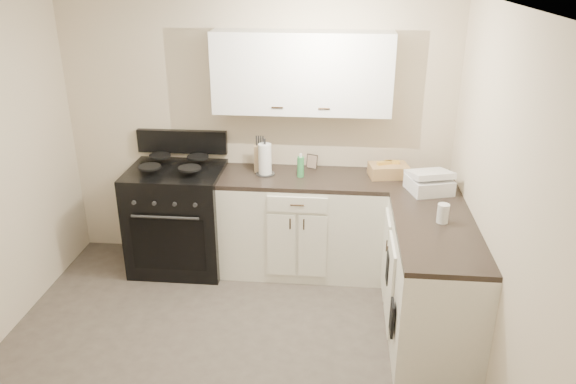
# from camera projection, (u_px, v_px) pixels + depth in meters

# --- Properties ---
(floor) EXTENTS (3.60, 3.60, 0.00)m
(floor) POSITION_uv_depth(u_px,v_px,m) (225.00, 370.00, 4.07)
(floor) COLOR #473F38
(floor) RESTS_ON ground
(ceiling) EXTENTS (3.60, 3.60, 0.00)m
(ceiling) POSITION_uv_depth(u_px,v_px,m) (206.00, 8.00, 3.10)
(ceiling) COLOR white
(ceiling) RESTS_ON wall_back
(wall_back) EXTENTS (3.60, 0.00, 3.60)m
(wall_back) POSITION_uv_depth(u_px,v_px,m) (257.00, 132.00, 5.23)
(wall_back) COLOR beige
(wall_back) RESTS_ON ground
(wall_right) EXTENTS (0.00, 3.60, 3.60)m
(wall_right) POSITION_uv_depth(u_px,v_px,m) (506.00, 225.00, 3.43)
(wall_right) COLOR beige
(wall_right) RESTS_ON ground
(base_cabinets_back) EXTENTS (1.55, 0.60, 0.90)m
(base_cabinets_back) POSITION_uv_depth(u_px,v_px,m) (300.00, 225.00, 5.23)
(base_cabinets_back) COLOR silver
(base_cabinets_back) RESTS_ON floor
(base_cabinets_right) EXTENTS (0.60, 1.90, 0.90)m
(base_cabinets_right) POSITION_uv_depth(u_px,v_px,m) (426.00, 266.00, 4.54)
(base_cabinets_right) COLOR silver
(base_cabinets_right) RESTS_ON floor
(countertop_back) EXTENTS (1.55, 0.60, 0.04)m
(countertop_back) POSITION_uv_depth(u_px,v_px,m) (300.00, 178.00, 5.05)
(countertop_back) COLOR black
(countertop_back) RESTS_ON base_cabinets_back
(countertop_right) EXTENTS (0.60, 1.90, 0.04)m
(countertop_right) POSITION_uv_depth(u_px,v_px,m) (432.00, 214.00, 4.36)
(countertop_right) COLOR black
(countertop_right) RESTS_ON base_cabinets_right
(upper_cabinets) EXTENTS (1.55, 0.30, 0.70)m
(upper_cabinets) POSITION_uv_depth(u_px,v_px,m) (302.00, 73.00, 4.83)
(upper_cabinets) COLOR white
(upper_cabinets) RESTS_ON wall_back
(stove) EXTENTS (0.86, 0.73, 1.04)m
(stove) POSITION_uv_depth(u_px,v_px,m) (179.00, 221.00, 5.30)
(stove) COLOR black
(stove) RESTS_ON floor
(knife_block) EXTENTS (0.13, 0.12, 0.25)m
(knife_block) POSITION_uv_depth(u_px,v_px,m) (260.00, 158.00, 5.12)
(knife_block) COLOR tan
(knife_block) RESTS_ON countertop_back
(paper_towel) EXTENTS (0.12, 0.12, 0.29)m
(paper_towel) POSITION_uv_depth(u_px,v_px,m) (265.00, 159.00, 5.03)
(paper_towel) COLOR white
(paper_towel) RESTS_ON countertop_back
(soap_bottle) EXTENTS (0.07, 0.07, 0.19)m
(soap_bottle) POSITION_uv_depth(u_px,v_px,m) (301.00, 167.00, 5.00)
(soap_bottle) COLOR #38924C
(soap_bottle) RESTS_ON countertop_back
(picture_frame) EXTENTS (0.11, 0.07, 0.13)m
(picture_frame) POSITION_uv_depth(u_px,v_px,m) (312.00, 161.00, 5.22)
(picture_frame) COLOR black
(picture_frame) RESTS_ON countertop_back
(wicker_basket) EXTENTS (0.37, 0.28, 0.11)m
(wicker_basket) POSITION_uv_depth(u_px,v_px,m) (388.00, 171.00, 5.02)
(wicker_basket) COLOR tan
(wicker_basket) RESTS_ON countertop_right
(countertop_grill) EXTENTS (0.41, 0.39, 0.12)m
(countertop_grill) POSITION_uv_depth(u_px,v_px,m) (429.00, 185.00, 4.70)
(countertop_grill) COLOR white
(countertop_grill) RESTS_ON countertop_right
(glass_jar) EXTENTS (0.09, 0.09, 0.15)m
(glass_jar) POSITION_uv_depth(u_px,v_px,m) (443.00, 213.00, 4.14)
(glass_jar) COLOR silver
(glass_jar) RESTS_ON countertop_right
(oven_mitt_near) EXTENTS (0.02, 0.15, 0.26)m
(oven_mitt_near) POSITION_uv_depth(u_px,v_px,m) (392.00, 318.00, 3.94)
(oven_mitt_near) COLOR black
(oven_mitt_near) RESTS_ON base_cabinets_right
(oven_mitt_far) EXTENTS (0.02, 0.14, 0.25)m
(oven_mitt_far) POSITION_uv_depth(u_px,v_px,m) (388.00, 268.00, 4.36)
(oven_mitt_far) COLOR black
(oven_mitt_far) RESTS_ON base_cabinets_right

